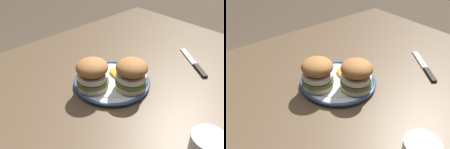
% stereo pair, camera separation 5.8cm
% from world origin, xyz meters
% --- Properties ---
extents(dining_table, '(1.36, 0.96, 0.70)m').
position_xyz_m(dining_table, '(0.00, 0.00, 0.62)').
color(dining_table, brown).
rests_on(dining_table, ground).
extents(dinner_plate, '(0.26, 0.26, 0.02)m').
position_xyz_m(dinner_plate, '(0.01, 0.01, 0.71)').
color(dinner_plate, white).
rests_on(dinner_plate, dining_table).
extents(sandwich_half_left, '(0.15, 0.15, 0.10)m').
position_xyz_m(sandwich_half_left, '(-0.01, 0.08, 0.77)').
color(sandwich_half_left, beige).
rests_on(sandwich_half_left, dinner_plate).
extents(sandwich_half_right, '(0.14, 0.14, 0.10)m').
position_xyz_m(sandwich_half_right, '(0.08, -0.01, 0.77)').
color(sandwich_half_right, beige).
rests_on(sandwich_half_right, dinner_plate).
extents(orange_peel_curled, '(0.08, 0.08, 0.01)m').
position_xyz_m(orange_peel_curled, '(-0.09, -0.02, 0.72)').
color(orange_peel_curled, orange).
rests_on(orange_peel_curled, dinner_plate).
extents(orange_peel_strip_long, '(0.05, 0.08, 0.01)m').
position_xyz_m(orange_peel_strip_long, '(-0.03, -0.01, 0.72)').
color(orange_peel_strip_long, orange).
rests_on(orange_peel_strip_long, dinner_plate).
extents(table_knife, '(0.14, 0.19, 0.01)m').
position_xyz_m(table_knife, '(-0.31, 0.14, 0.70)').
color(table_knife, silver).
rests_on(table_knife, dining_table).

